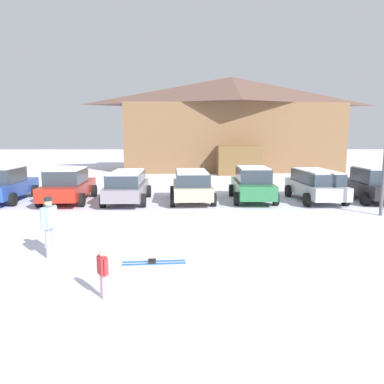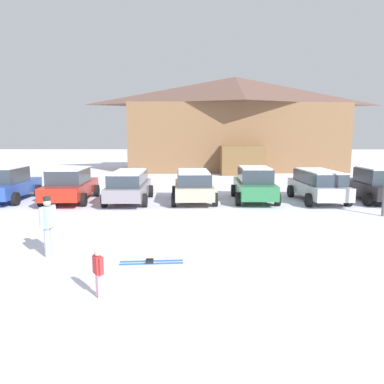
{
  "view_description": "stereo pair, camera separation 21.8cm",
  "coord_description": "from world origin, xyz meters",
  "px_view_note": "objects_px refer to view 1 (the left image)",
  "views": [
    {
      "loc": [
        -0.15,
        -4.95,
        3.34
      ],
      "look_at": [
        -0.08,
        8.45,
        1.27
      ],
      "focal_mm": 35.0,
      "sensor_mm": 36.0,
      "label": 1
    },
    {
      "loc": [
        0.06,
        -4.95,
        3.34
      ],
      "look_at": [
        -0.08,
        8.45,
        1.27
      ],
      "focal_mm": 35.0,
      "sensor_mm": 36.0,
      "label": 2
    }
  ],
  "objects_px": {
    "parked_silver_wagon": "(316,184)",
    "parked_grey_wagon": "(127,185)",
    "parked_blue_hatchback": "(3,184)",
    "parked_beige_suv": "(192,185)",
    "pair_of_skis": "(153,262)",
    "ski_lodge": "(231,123)",
    "parked_green_coupe": "(252,184)",
    "skier_child_in_red_jacket": "(103,270)",
    "parked_black_sedan": "(373,184)",
    "skier_adult_in_blue_parka": "(49,223)",
    "parked_red_sedan": "(68,185)"
  },
  "relations": [
    {
      "from": "parked_grey_wagon",
      "to": "parked_silver_wagon",
      "type": "relative_size",
      "value": 1.02
    },
    {
      "from": "ski_lodge",
      "to": "parked_black_sedan",
      "type": "height_order",
      "value": "ski_lodge"
    },
    {
      "from": "parked_green_coupe",
      "to": "parked_silver_wagon",
      "type": "distance_m",
      "value": 3.18
    },
    {
      "from": "parked_red_sedan",
      "to": "parked_grey_wagon",
      "type": "xyz_separation_m",
      "value": [
        2.97,
        -0.08,
        -0.01
      ]
    },
    {
      "from": "parked_beige_suv",
      "to": "ski_lodge",
      "type": "bearing_deg",
      "value": 77.78
    },
    {
      "from": "pair_of_skis",
      "to": "parked_beige_suv",
      "type": "bearing_deg",
      "value": 83.38
    },
    {
      "from": "parked_beige_suv",
      "to": "skier_child_in_red_jacket",
      "type": "distance_m",
      "value": 11.27
    },
    {
      "from": "parked_beige_suv",
      "to": "pair_of_skis",
      "type": "relative_size",
      "value": 2.47
    },
    {
      "from": "ski_lodge",
      "to": "parked_silver_wagon",
      "type": "xyz_separation_m",
      "value": [
        2.47,
        -17.24,
        -3.52
      ]
    },
    {
      "from": "parked_blue_hatchback",
      "to": "parked_grey_wagon",
      "type": "bearing_deg",
      "value": -1.86
    },
    {
      "from": "parked_red_sedan",
      "to": "parked_green_coupe",
      "type": "xyz_separation_m",
      "value": [
        9.25,
        0.26,
        0.02
      ]
    },
    {
      "from": "parked_grey_wagon",
      "to": "pair_of_skis",
      "type": "xyz_separation_m",
      "value": [
        2.16,
        -8.98,
        -0.82
      ]
    },
    {
      "from": "parked_beige_suv",
      "to": "parked_silver_wagon",
      "type": "height_order",
      "value": "parked_silver_wagon"
    },
    {
      "from": "parked_beige_suv",
      "to": "parked_green_coupe",
      "type": "xyz_separation_m",
      "value": [
        3.08,
        0.31,
        0.01
      ]
    },
    {
      "from": "parked_silver_wagon",
      "to": "skier_adult_in_blue_parka",
      "type": "relative_size",
      "value": 2.74
    },
    {
      "from": "parked_red_sedan",
      "to": "parked_grey_wagon",
      "type": "height_order",
      "value": "parked_red_sedan"
    },
    {
      "from": "parked_red_sedan",
      "to": "parked_green_coupe",
      "type": "relative_size",
      "value": 1.06
    },
    {
      "from": "parked_blue_hatchback",
      "to": "parked_silver_wagon",
      "type": "distance_m",
      "value": 15.71
    },
    {
      "from": "parked_beige_suv",
      "to": "skier_adult_in_blue_parka",
      "type": "relative_size",
      "value": 2.48
    },
    {
      "from": "parked_green_coupe",
      "to": "skier_child_in_red_jacket",
      "type": "bearing_deg",
      "value": -113.39
    },
    {
      "from": "ski_lodge",
      "to": "parked_red_sedan",
      "type": "relative_size",
      "value": 4.32
    },
    {
      "from": "parked_green_coupe",
      "to": "pair_of_skis",
      "type": "xyz_separation_m",
      "value": [
        -4.12,
        -9.32,
        -0.85
      ]
    },
    {
      "from": "parked_red_sedan",
      "to": "skier_child_in_red_jacket",
      "type": "xyz_separation_m",
      "value": [
        4.31,
        -11.17,
        -0.26
      ]
    },
    {
      "from": "parked_red_sedan",
      "to": "skier_adult_in_blue_parka",
      "type": "distance_m",
      "value": 8.83
    },
    {
      "from": "ski_lodge",
      "to": "parked_blue_hatchback",
      "type": "bearing_deg",
      "value": -127.5
    },
    {
      "from": "parked_silver_wagon",
      "to": "skier_adult_in_blue_parka",
      "type": "bearing_deg",
      "value": -139.57
    },
    {
      "from": "parked_black_sedan",
      "to": "skier_adult_in_blue_parka",
      "type": "relative_size",
      "value": 2.46
    },
    {
      "from": "skier_adult_in_blue_parka",
      "to": "parked_green_coupe",
      "type": "bearing_deg",
      "value": 51.49
    },
    {
      "from": "parked_green_coupe",
      "to": "skier_child_in_red_jacket",
      "type": "xyz_separation_m",
      "value": [
        -4.94,
        -11.43,
        -0.27
      ]
    },
    {
      "from": "parked_blue_hatchback",
      "to": "pair_of_skis",
      "type": "distance_m",
      "value": 12.48
    },
    {
      "from": "parked_beige_suv",
      "to": "skier_adult_in_blue_parka",
      "type": "xyz_separation_m",
      "value": [
        -3.92,
        -8.47,
        0.09
      ]
    },
    {
      "from": "parked_black_sedan",
      "to": "skier_child_in_red_jacket",
      "type": "xyz_separation_m",
      "value": [
        -11.03,
        -11.35,
        -0.27
      ]
    },
    {
      "from": "pair_of_skis",
      "to": "parked_grey_wagon",
      "type": "bearing_deg",
      "value": 103.55
    },
    {
      "from": "ski_lodge",
      "to": "parked_silver_wagon",
      "type": "relative_size",
      "value": 4.43
    },
    {
      "from": "parked_blue_hatchback",
      "to": "parked_red_sedan",
      "type": "height_order",
      "value": "parked_blue_hatchback"
    },
    {
      "from": "parked_blue_hatchback",
      "to": "parked_black_sedan",
      "type": "distance_m",
      "value": 18.62
    },
    {
      "from": "parked_black_sedan",
      "to": "skier_child_in_red_jacket",
      "type": "bearing_deg",
      "value": -134.18
    },
    {
      "from": "parked_grey_wagon",
      "to": "parked_blue_hatchback",
      "type": "bearing_deg",
      "value": 178.14
    },
    {
      "from": "parked_silver_wagon",
      "to": "parked_grey_wagon",
      "type": "bearing_deg",
      "value": -178.71
    },
    {
      "from": "parked_green_coupe",
      "to": "parked_grey_wagon",
      "type": "bearing_deg",
      "value": -176.91
    },
    {
      "from": "ski_lodge",
      "to": "pair_of_skis",
      "type": "bearing_deg",
      "value": -100.34
    },
    {
      "from": "parked_grey_wagon",
      "to": "parked_beige_suv",
      "type": "height_order",
      "value": "parked_beige_suv"
    },
    {
      "from": "parked_blue_hatchback",
      "to": "parked_beige_suv",
      "type": "distance_m",
      "value": 9.46
    },
    {
      "from": "parked_red_sedan",
      "to": "skier_child_in_red_jacket",
      "type": "relative_size",
      "value": 4.47
    },
    {
      "from": "parked_black_sedan",
      "to": "parked_green_coupe",
      "type": "bearing_deg",
      "value": 179.29
    },
    {
      "from": "parked_red_sedan",
      "to": "parked_black_sedan",
      "type": "xyz_separation_m",
      "value": [
        15.34,
        0.18,
        0.01
      ]
    },
    {
      "from": "parked_blue_hatchback",
      "to": "parked_green_coupe",
      "type": "height_order",
      "value": "parked_blue_hatchback"
    },
    {
      "from": "skier_child_in_red_jacket",
      "to": "pair_of_skis",
      "type": "distance_m",
      "value": 2.34
    },
    {
      "from": "parked_green_coupe",
      "to": "parked_beige_suv",
      "type": "bearing_deg",
      "value": -174.15
    },
    {
      "from": "parked_red_sedan",
      "to": "skier_adult_in_blue_parka",
      "type": "height_order",
      "value": "parked_red_sedan"
    }
  ]
}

